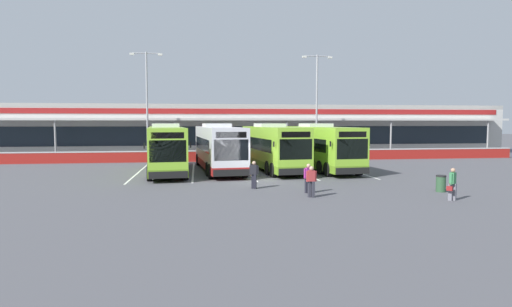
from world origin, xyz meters
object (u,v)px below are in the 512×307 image
at_px(coach_bus_centre, 272,148).
at_px(pedestrian_with_handbag, 452,183).
at_px(coach_bus_leftmost, 166,149).
at_px(coach_bus_right_centre, 320,148).
at_px(pedestrian_in_dark_coat, 308,177).
at_px(coach_bus_left_centre, 218,149).
at_px(litter_bin, 441,183).
at_px(pedestrian_child, 311,181).
at_px(lamp_post_centre, 317,100).
at_px(pedestrian_near_bin, 254,174).
at_px(lamp_post_west, 147,99).

xyz_separation_m(coach_bus_centre, pedestrian_with_handbag, (6.45, -14.64, -0.93)).
relative_size(coach_bus_leftmost, coach_bus_right_centre, 1.00).
bearing_deg(pedestrian_in_dark_coat, coach_bus_centre, 89.77).
distance_m(coach_bus_left_centre, litter_bin, 16.87).
xyz_separation_m(pedestrian_in_dark_coat, litter_bin, (7.45, -0.61, -0.41)).
xyz_separation_m(coach_bus_leftmost, pedestrian_child, (8.21, -12.13, -0.91)).
distance_m(coach_bus_leftmost, litter_bin, 19.59).
bearing_deg(coach_bus_left_centre, lamp_post_centre, 43.03).
distance_m(coach_bus_centre, pedestrian_in_dark_coat, 11.53).
relative_size(coach_bus_leftmost, pedestrian_near_bin, 7.61).
bearing_deg(coach_bus_leftmost, litter_bin, -35.79).
distance_m(coach_bus_left_centre, pedestrian_with_handbag, 18.16).
bearing_deg(litter_bin, coach_bus_leftmost, 144.21).
distance_m(coach_bus_leftmost, lamp_post_west, 12.51).
bearing_deg(pedestrian_near_bin, coach_bus_left_centre, 99.57).
bearing_deg(coach_bus_leftmost, coach_bus_left_centre, 7.98).
bearing_deg(pedestrian_in_dark_coat, coach_bus_right_centre, 70.71).
relative_size(coach_bus_centre, coach_bus_right_centre, 1.00).
height_order(coach_bus_left_centre, litter_bin, coach_bus_left_centre).
xyz_separation_m(pedestrian_in_dark_coat, pedestrian_near_bin, (-2.75, 1.96, 0.00)).
bearing_deg(coach_bus_right_centre, coach_bus_centre, 177.90).
height_order(coach_bus_left_centre, pedestrian_in_dark_coat, coach_bus_left_centre).
height_order(coach_bus_leftmost, pedestrian_child, coach_bus_leftmost).
height_order(coach_bus_leftmost, lamp_post_west, lamp_post_west).
bearing_deg(coach_bus_leftmost, coach_bus_centre, 4.53).
height_order(coach_bus_left_centre, coach_bus_centre, same).
xyz_separation_m(coach_bus_right_centre, lamp_post_centre, (2.69, 10.31, 4.50)).
xyz_separation_m(coach_bus_leftmost, pedestrian_near_bin, (5.66, -8.87, -0.91)).
distance_m(pedestrian_near_bin, litter_bin, 10.52).
xyz_separation_m(coach_bus_centre, pedestrian_child, (-0.25, -12.80, -0.91)).
relative_size(pedestrian_child, pedestrian_near_bin, 1.00).
xyz_separation_m(pedestrian_with_handbag, lamp_post_centre, (0.17, 24.81, 5.43)).
height_order(coach_bus_leftmost, pedestrian_with_handbag, coach_bus_leftmost).
relative_size(coach_bus_centre, lamp_post_centre, 1.12).
bearing_deg(lamp_post_west, pedestrian_near_bin, -67.70).
distance_m(coach_bus_right_centre, pedestrian_with_handbag, 14.74).
distance_m(coach_bus_leftmost, pedestrian_near_bin, 10.56).
bearing_deg(lamp_post_centre, coach_bus_centre, -123.05).
distance_m(pedestrian_child, lamp_post_centre, 24.58).
bearing_deg(coach_bus_leftmost, pedestrian_near_bin, -57.45).
relative_size(coach_bus_right_centre, pedestrian_with_handbag, 7.61).
xyz_separation_m(lamp_post_west, lamp_post_centre, (17.71, -0.53, 0.00)).
relative_size(coach_bus_right_centre, pedestrian_near_bin, 7.61).
height_order(coach_bus_leftmost, pedestrian_in_dark_coat, coach_bus_leftmost).
distance_m(pedestrian_with_handbag, litter_bin, 2.74).
xyz_separation_m(coach_bus_centre, lamp_post_centre, (6.62, 10.17, 4.50)).
relative_size(coach_bus_right_centre, pedestrian_child, 7.61).
xyz_separation_m(pedestrian_child, lamp_post_centre, (6.86, 22.97, 5.42)).
height_order(pedestrian_with_handbag, lamp_post_west, lamp_post_west).
height_order(coach_bus_centre, pedestrian_in_dark_coat, coach_bus_centre).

